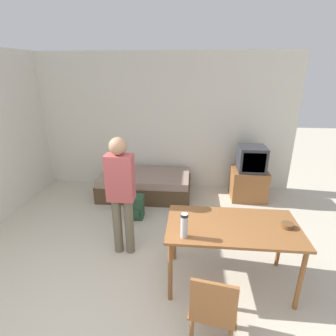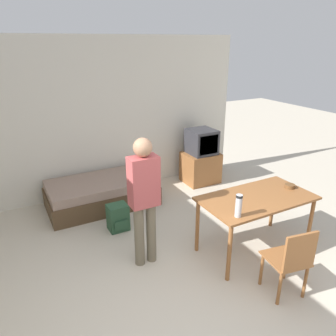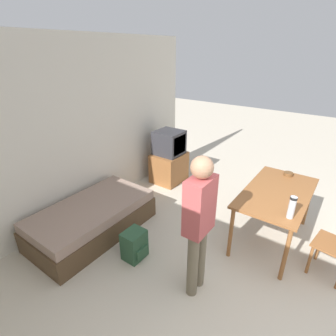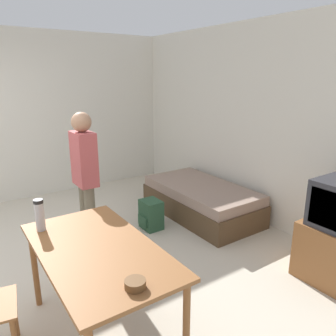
{
  "view_description": "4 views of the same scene",
  "coord_description": "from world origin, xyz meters",
  "px_view_note": "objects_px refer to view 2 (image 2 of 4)",
  "views": [
    {
      "loc": [
        0.78,
        -1.69,
        2.37
      ],
      "look_at": [
        0.45,
        1.83,
        1.03
      ],
      "focal_mm": 28.0,
      "sensor_mm": 36.0,
      "label": 1
    },
    {
      "loc": [
        -1.46,
        -1.9,
        2.61
      ],
      "look_at": [
        0.51,
        1.79,
        0.97
      ],
      "focal_mm": 35.0,
      "sensor_mm": 36.0,
      "label": 2
    },
    {
      "loc": [
        -2.02,
        0.24,
        2.5
      ],
      "look_at": [
        0.52,
        2.07,
        1.05
      ],
      "focal_mm": 28.0,
      "sensor_mm": 36.0,
      "label": 3
    },
    {
      "loc": [
        3.34,
        0.04,
        2.0
      ],
      "look_at": [
        0.41,
        2.03,
        0.99
      ],
      "focal_mm": 35.0,
      "sensor_mm": 36.0,
      "label": 4
    }
  ],
  "objects_px": {
    "mate_bowl": "(290,186)",
    "person_standing": "(144,194)",
    "thermos_flask": "(239,205)",
    "dining_table": "(256,203)",
    "daybed": "(102,193)",
    "wooden_chair": "(291,259)",
    "backpack": "(118,217)",
    "tv": "(201,158)"
  },
  "relations": [
    {
      "from": "mate_bowl",
      "to": "person_standing",
      "type": "bearing_deg",
      "value": 167.65
    },
    {
      "from": "person_standing",
      "to": "thermos_flask",
      "type": "xyz_separation_m",
      "value": [
        0.83,
        -0.69,
        -0.02
      ]
    },
    {
      "from": "thermos_flask",
      "to": "dining_table",
      "type": "bearing_deg",
      "value": 26.76
    },
    {
      "from": "dining_table",
      "to": "mate_bowl",
      "type": "bearing_deg",
      "value": 0.54
    },
    {
      "from": "daybed",
      "to": "wooden_chair",
      "type": "bearing_deg",
      "value": -69.55
    },
    {
      "from": "daybed",
      "to": "thermos_flask",
      "type": "xyz_separation_m",
      "value": [
        0.84,
        -2.42,
        0.69
      ]
    },
    {
      "from": "person_standing",
      "to": "wooden_chair",
      "type": "bearing_deg",
      "value": -48.91
    },
    {
      "from": "thermos_flask",
      "to": "backpack",
      "type": "relative_size",
      "value": 0.67
    },
    {
      "from": "dining_table",
      "to": "person_standing",
      "type": "bearing_deg",
      "value": 162.48
    },
    {
      "from": "dining_table",
      "to": "wooden_chair",
      "type": "xyz_separation_m",
      "value": [
        -0.25,
        -0.83,
        -0.21
      ]
    },
    {
      "from": "dining_table",
      "to": "tv",
      "type": "bearing_deg",
      "value": 73.99
    },
    {
      "from": "mate_bowl",
      "to": "backpack",
      "type": "relative_size",
      "value": 0.33
    },
    {
      "from": "thermos_flask",
      "to": "person_standing",
      "type": "bearing_deg",
      "value": 140.05
    },
    {
      "from": "wooden_chair",
      "to": "person_standing",
      "type": "bearing_deg",
      "value": 131.09
    },
    {
      "from": "tv",
      "to": "wooden_chair",
      "type": "distance_m",
      "value": 3.18
    },
    {
      "from": "person_standing",
      "to": "tv",
      "type": "bearing_deg",
      "value": 41.96
    },
    {
      "from": "tv",
      "to": "dining_table",
      "type": "height_order",
      "value": "tv"
    },
    {
      "from": "wooden_chair",
      "to": "backpack",
      "type": "xyz_separation_m",
      "value": [
        -1.14,
        2.14,
        -0.28
      ]
    },
    {
      "from": "daybed",
      "to": "person_standing",
      "type": "height_order",
      "value": "person_standing"
    },
    {
      "from": "wooden_chair",
      "to": "person_standing",
      "type": "distance_m",
      "value": 1.74
    },
    {
      "from": "daybed",
      "to": "dining_table",
      "type": "xyz_separation_m",
      "value": [
        1.37,
        -2.15,
        0.46
      ]
    },
    {
      "from": "person_standing",
      "to": "thermos_flask",
      "type": "distance_m",
      "value": 1.08
    },
    {
      "from": "thermos_flask",
      "to": "backpack",
      "type": "bearing_deg",
      "value": 118.96
    },
    {
      "from": "dining_table",
      "to": "wooden_chair",
      "type": "height_order",
      "value": "wooden_chair"
    },
    {
      "from": "tv",
      "to": "backpack",
      "type": "relative_size",
      "value": 2.65
    },
    {
      "from": "tv",
      "to": "thermos_flask",
      "type": "height_order",
      "value": "tv"
    },
    {
      "from": "person_standing",
      "to": "dining_table",
      "type": "bearing_deg",
      "value": -17.52
    },
    {
      "from": "daybed",
      "to": "backpack",
      "type": "relative_size",
      "value": 4.46
    },
    {
      "from": "wooden_chair",
      "to": "daybed",
      "type": "bearing_deg",
      "value": 110.45
    },
    {
      "from": "daybed",
      "to": "wooden_chair",
      "type": "xyz_separation_m",
      "value": [
        1.11,
        -2.99,
        0.25
      ]
    },
    {
      "from": "tv",
      "to": "mate_bowl",
      "type": "distance_m",
      "value": 2.23
    },
    {
      "from": "tv",
      "to": "person_standing",
      "type": "height_order",
      "value": "person_standing"
    },
    {
      "from": "daybed",
      "to": "tv",
      "type": "relative_size",
      "value": 1.68
    },
    {
      "from": "wooden_chair",
      "to": "backpack",
      "type": "relative_size",
      "value": 2.13
    },
    {
      "from": "daybed",
      "to": "thermos_flask",
      "type": "bearing_deg",
      "value": -70.83
    },
    {
      "from": "person_standing",
      "to": "backpack",
      "type": "height_order",
      "value": "person_standing"
    },
    {
      "from": "wooden_chair",
      "to": "backpack",
      "type": "bearing_deg",
      "value": 118.1
    },
    {
      "from": "person_standing",
      "to": "mate_bowl",
      "type": "xyz_separation_m",
      "value": [
        1.93,
        -0.42,
        -0.14
      ]
    },
    {
      "from": "dining_table",
      "to": "person_standing",
      "type": "relative_size",
      "value": 0.89
    },
    {
      "from": "daybed",
      "to": "dining_table",
      "type": "relative_size",
      "value": 1.23
    },
    {
      "from": "mate_bowl",
      "to": "backpack",
      "type": "height_order",
      "value": "mate_bowl"
    },
    {
      "from": "dining_table",
      "to": "mate_bowl",
      "type": "height_order",
      "value": "mate_bowl"
    }
  ]
}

